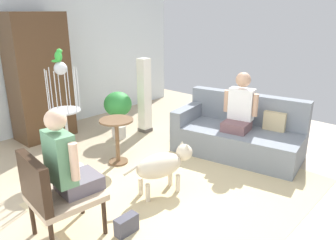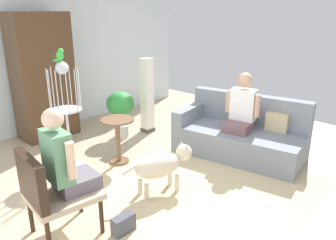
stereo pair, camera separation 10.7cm
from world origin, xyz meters
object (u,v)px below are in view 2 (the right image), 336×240
at_px(person_on_armchair, 63,160).
at_px(column_lamp, 147,96).
at_px(handbag, 123,224).
at_px(round_end_table, 118,135).
at_px(parrot, 60,55).
at_px(dog, 162,164).
at_px(person_on_couch, 242,107).
at_px(armoire_cabinet, 43,77).
at_px(potted_plant, 120,107).
at_px(armchair, 50,190).
at_px(bird_cage_stand, 67,115).
at_px(couch, 239,135).

xyz_separation_m(person_on_armchair, column_lamp, (2.51, 1.57, -0.13)).
relative_size(column_lamp, handbag, 5.49).
relative_size(round_end_table, column_lamp, 0.50).
bearing_deg(parrot, handbag, -103.04).
xyz_separation_m(round_end_table, column_lamp, (1.18, 0.67, 0.23)).
xyz_separation_m(dog, column_lamp, (1.33, 1.70, 0.29)).
bearing_deg(column_lamp, person_on_couch, -81.44).
xyz_separation_m(round_end_table, dog, (-0.15, -1.04, -0.06)).
bearing_deg(column_lamp, dog, -128.04).
bearing_deg(round_end_table, armoire_cabinet, 95.72).
height_order(potted_plant, column_lamp, column_lamp).
distance_m(round_end_table, parrot, 1.33).
bearing_deg(person_on_armchair, handbag, -48.96).
bearing_deg(armchair, person_on_couch, -4.29).
bearing_deg(bird_cage_stand, armchair, -126.43).
distance_m(couch, armchair, 2.99).
distance_m(couch, potted_plant, 2.04).
distance_m(armoire_cabinet, handbag, 3.32).
height_order(armchair, dog, armchair).
relative_size(bird_cage_stand, parrot, 8.83).
relative_size(person_on_couch, potted_plant, 1.05).
height_order(person_on_couch, handbag, person_on_couch).
xyz_separation_m(couch, person_on_armchair, (-2.82, 0.17, 0.49)).
distance_m(couch, dog, 1.64).
height_order(person_on_armchair, dog, person_on_armchair).
bearing_deg(handbag, armoire_cabinet, 75.52).
relative_size(couch, dog, 2.21).
bearing_deg(handbag, dog, 18.61).
bearing_deg(bird_cage_stand, couch, -34.30).
height_order(person_on_couch, column_lamp, column_lamp).
distance_m(bird_cage_stand, armoire_cabinet, 1.51).
bearing_deg(column_lamp, armchair, -149.75).
height_order(armchair, handbag, armchair).
height_order(dog, column_lamp, column_lamp).
relative_size(couch, column_lamp, 1.51).
distance_m(dog, armoire_cabinet, 2.89).
bearing_deg(parrot, dog, -72.25).
distance_m(person_on_armchair, column_lamp, 2.97).
bearing_deg(person_on_couch, armchair, 175.71).
xyz_separation_m(round_end_table, bird_cage_stand, (-0.58, 0.34, 0.36)).
distance_m(person_on_armchair, round_end_table, 1.65).
distance_m(person_on_couch, person_on_armchair, 2.79).
bearing_deg(person_on_armchair, bird_cage_stand, 58.99).
bearing_deg(person_on_armchair, parrot, 59.35).
distance_m(dog, column_lamp, 2.18).
height_order(round_end_table, potted_plant, potted_plant).
distance_m(person_on_armchair, bird_cage_stand, 1.45).
xyz_separation_m(couch, bird_cage_stand, (-2.07, 1.41, 0.49)).
height_order(bird_cage_stand, column_lamp, bird_cage_stand).
bearing_deg(couch, potted_plant, 114.08).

